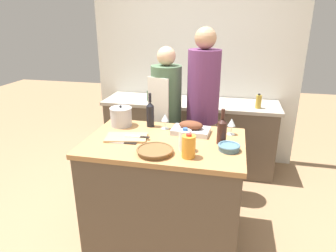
# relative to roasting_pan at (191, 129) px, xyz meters

# --- Properties ---
(ground_plane) EXTENTS (12.00, 12.00, 0.00)m
(ground_plane) POSITION_rel_roasting_pan_xyz_m (-0.18, -0.20, -0.98)
(ground_plane) COLOR #9E7A56
(kitchen_island) EXTENTS (1.29, 0.84, 0.94)m
(kitchen_island) POSITION_rel_roasting_pan_xyz_m (-0.18, -0.20, -0.51)
(kitchen_island) COLOR brown
(kitchen_island) RESTS_ON ground_plane
(back_counter) EXTENTS (2.18, 0.60, 0.88)m
(back_counter) POSITION_rel_roasting_pan_xyz_m (-0.18, 1.22, -0.54)
(back_counter) COLOR brown
(back_counter) RESTS_ON ground_plane
(back_wall) EXTENTS (2.68, 0.10, 2.55)m
(back_wall) POSITION_rel_roasting_pan_xyz_m (-0.18, 1.57, 0.29)
(back_wall) COLOR silver
(back_wall) RESTS_ON ground_plane
(roasting_pan) EXTENTS (0.33, 0.23, 0.11)m
(roasting_pan) POSITION_rel_roasting_pan_xyz_m (0.00, 0.00, 0.00)
(roasting_pan) COLOR #BCBCC1
(roasting_pan) RESTS_ON kitchen_island
(wicker_basket) EXTENTS (0.27, 0.27, 0.04)m
(wicker_basket) POSITION_rel_roasting_pan_xyz_m (-0.20, -0.46, -0.02)
(wicker_basket) COLOR brown
(wicker_basket) RESTS_ON kitchen_island
(cutting_board) EXTENTS (0.37, 0.26, 0.02)m
(cutting_board) POSITION_rel_roasting_pan_xyz_m (-0.50, -0.23, -0.03)
(cutting_board) COLOR tan
(cutting_board) RESTS_ON kitchen_island
(stock_pot) EXTENTS (0.20, 0.20, 0.20)m
(stock_pot) POSITION_rel_roasting_pan_xyz_m (-0.66, 0.06, 0.04)
(stock_pot) COLOR #B7B7BC
(stock_pot) RESTS_ON kitchen_island
(mixing_bowl) EXTENTS (0.17, 0.17, 0.05)m
(mixing_bowl) POSITION_rel_roasting_pan_xyz_m (0.33, -0.29, -0.02)
(mixing_bowl) COLOR slate
(mixing_bowl) RESTS_ON kitchen_island
(juice_jug) EXTENTS (0.10, 0.10, 0.18)m
(juice_jug) POSITION_rel_roasting_pan_xyz_m (0.05, -0.46, 0.04)
(juice_jug) COLOR orange
(juice_jug) RESTS_ON kitchen_island
(milk_jug) EXTENTS (0.09, 0.09, 0.18)m
(milk_jug) POSITION_rel_roasting_pan_xyz_m (0.01, -0.35, 0.04)
(milk_jug) COLOR white
(milk_jug) RESTS_ON kitchen_island
(wine_bottle_green) EXTENTS (0.08, 0.08, 0.29)m
(wine_bottle_green) POSITION_rel_roasting_pan_xyz_m (0.27, -0.17, 0.07)
(wine_bottle_green) COLOR #381E19
(wine_bottle_green) RESTS_ON kitchen_island
(wine_bottle_dark) EXTENTS (0.07, 0.07, 0.31)m
(wine_bottle_dark) POSITION_rel_roasting_pan_xyz_m (-0.39, 0.09, 0.08)
(wine_bottle_dark) COLOR black
(wine_bottle_dark) RESTS_ON kitchen_island
(wine_glass_left) EXTENTS (0.07, 0.07, 0.14)m
(wine_glass_left) POSITION_rel_roasting_pan_xyz_m (-0.24, 0.06, 0.06)
(wine_glass_left) COLOR silver
(wine_glass_left) RESTS_ON kitchen_island
(wine_glass_right) EXTENTS (0.07, 0.07, 0.14)m
(wine_glass_right) POSITION_rel_roasting_pan_xyz_m (0.34, 0.05, 0.06)
(wine_glass_right) COLOR silver
(wine_glass_right) RESTS_ON kitchen_island
(knife_chef) EXTENTS (0.26, 0.04, 0.01)m
(knife_chef) POSITION_rel_roasting_pan_xyz_m (-0.51, -0.33, -0.04)
(knife_chef) COLOR #B7B7BC
(knife_chef) RESTS_ON kitchen_island
(knife_paring) EXTENTS (0.20, 0.03, 0.01)m
(knife_paring) POSITION_rel_roasting_pan_xyz_m (-0.40, -0.22, -0.02)
(knife_paring) COLOR #B7B7BC
(knife_paring) RESTS_ON cutting_board
(condiment_bottle_tall) EXTENTS (0.06, 0.06, 0.17)m
(condiment_bottle_tall) POSITION_rel_roasting_pan_xyz_m (0.63, 1.09, -0.02)
(condiment_bottle_tall) COLOR #B28E2D
(condiment_bottle_tall) RESTS_ON back_counter
(condiment_bottle_short) EXTENTS (0.05, 0.05, 0.14)m
(condiment_bottle_short) POSITION_rel_roasting_pan_xyz_m (-0.70, 1.13, -0.03)
(condiment_bottle_short) COLOR #234C28
(condiment_bottle_short) RESTS_ON back_counter
(condiment_bottle_extra) EXTENTS (0.06, 0.06, 0.14)m
(condiment_bottle_extra) POSITION_rel_roasting_pan_xyz_m (-0.21, 1.30, -0.04)
(condiment_bottle_extra) COLOR #332D28
(condiment_bottle_extra) RESTS_ON back_counter
(person_cook_aproned) EXTENTS (0.33, 0.35, 1.62)m
(person_cook_aproned) POSITION_rel_roasting_pan_xyz_m (-0.34, 0.53, -0.08)
(person_cook_aproned) COLOR beige
(person_cook_aproned) RESTS_ON ground_plane
(person_cook_guest) EXTENTS (0.32, 0.32, 1.80)m
(person_cook_guest) POSITION_rel_roasting_pan_xyz_m (0.04, 0.55, 0.03)
(person_cook_guest) COLOR beige
(person_cook_guest) RESTS_ON ground_plane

